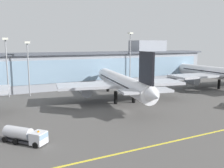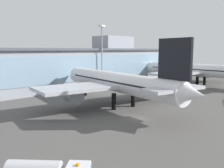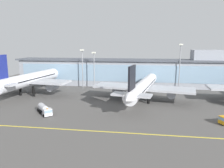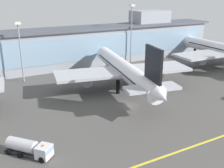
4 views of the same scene
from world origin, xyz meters
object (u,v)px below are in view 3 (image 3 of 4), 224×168
apron_light_mast_east (82,62)px  airliner_near_left (30,80)px  airliner_near_right (143,87)px  apron_light_mast_west (94,64)px  baggage_tug_near (45,110)px  apron_light_mast_centre (180,60)px

apron_light_mast_east → airliner_near_left: bearing=-135.0°
airliner_near_right → apron_light_mast_east: 40.21m
apron_light_mast_west → apron_light_mast_east: size_ratio=0.94×
baggage_tug_near → apron_light_mast_centre: apron_light_mast_centre is taller
airliner_near_right → baggage_tug_near: airliner_near_right is taller
airliner_near_left → apron_light_mast_centre: (69.19, 21.04, 8.21)m
airliner_near_right → baggage_tug_near: (-32.30, -21.70, -4.46)m
apron_light_mast_centre → apron_light_mast_east: bearing=-178.0°
apron_light_mast_east → airliner_near_right: bearing=-36.0°
airliner_near_left → baggage_tug_near: (18.91, -25.62, -5.48)m
apron_light_mast_east → apron_light_mast_centre: bearing=2.0°
airliner_near_right → apron_light_mast_centre: size_ratio=2.23×
apron_light_mast_west → apron_light_mast_centre: bearing=4.7°
airliner_near_right → airliner_near_left: bearing=96.4°
baggage_tug_near → apron_light_mast_centre: 69.95m
airliner_near_right → apron_light_mast_east: size_ratio=2.55×
apron_light_mast_east → apron_light_mast_west: bearing=-15.1°
airliner_near_right → apron_light_mast_west: 33.79m
airliner_near_left → airliner_near_right: 51.37m
baggage_tug_near → apron_light_mast_west: apron_light_mast_west is taller
baggage_tug_near → apron_light_mast_east: (0.34, 44.88, 12.07)m
apron_light_mast_centre → apron_light_mast_east: apron_light_mast_centre is taller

